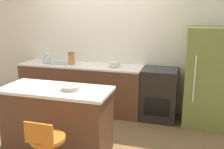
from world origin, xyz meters
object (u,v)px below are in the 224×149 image
(oven_range, at_px, (159,94))
(kettle, at_px, (47,58))
(mixing_bowl, at_px, (114,64))
(refrigerator, at_px, (205,77))

(oven_range, relative_size, kettle, 4.44)
(oven_range, height_order, mixing_bowl, mixing_bowl)
(kettle, bearing_deg, mixing_bowl, 0.00)
(oven_range, height_order, kettle, kettle)
(oven_range, xyz_separation_m, refrigerator, (0.74, -0.03, 0.37))
(kettle, bearing_deg, oven_range, 0.31)
(refrigerator, xyz_separation_m, mixing_bowl, (-1.57, 0.02, 0.12))
(oven_range, bearing_deg, kettle, -179.69)
(refrigerator, relative_size, kettle, 8.05)
(oven_range, bearing_deg, mixing_bowl, -179.18)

